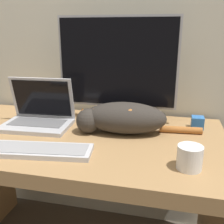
# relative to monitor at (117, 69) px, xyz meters

# --- Properties ---
(wall_back) EXTENTS (6.40, 0.06, 2.60)m
(wall_back) POSITION_rel_monitor_xyz_m (-0.13, 0.20, 0.29)
(wall_back) COLOR beige
(wall_back) RESTS_ON ground_plane
(desk) EXTENTS (1.35, 0.75, 0.73)m
(desk) POSITION_rel_monitor_xyz_m (-0.13, -0.24, -0.43)
(desk) COLOR #A37A4C
(desk) RESTS_ON ground_plane
(monitor) EXTENTS (0.61, 0.21, 0.54)m
(monitor) POSITION_rel_monitor_xyz_m (0.00, 0.00, 0.00)
(monitor) COLOR #B2B2B7
(monitor) RESTS_ON desk
(laptop) EXTENTS (0.34, 0.24, 0.24)m
(laptop) POSITION_rel_monitor_xyz_m (-0.37, -0.17, -0.23)
(laptop) COLOR #B7B7BC
(laptop) RESTS_ON desk
(external_keyboard) EXTENTS (0.44, 0.18, 0.02)m
(external_keyboard) POSITION_rel_monitor_xyz_m (-0.22, -0.45, -0.26)
(external_keyboard) COLOR #BCBCC1
(external_keyboard) RESTS_ON desk
(cat) EXTENTS (0.58, 0.21, 0.15)m
(cat) POSITION_rel_monitor_xyz_m (0.06, -0.17, -0.20)
(cat) COLOR #332D28
(cat) RESTS_ON desk
(coffee_mug) EXTENTS (0.09, 0.09, 0.09)m
(coffee_mug) POSITION_rel_monitor_xyz_m (0.35, -0.45, -0.23)
(coffee_mug) COLOR white
(coffee_mug) RESTS_ON desk
(small_toy) EXTENTS (0.06, 0.06, 0.06)m
(small_toy) POSITION_rel_monitor_xyz_m (0.41, -0.03, -0.25)
(small_toy) COLOR #2D6BB7
(small_toy) RESTS_ON desk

